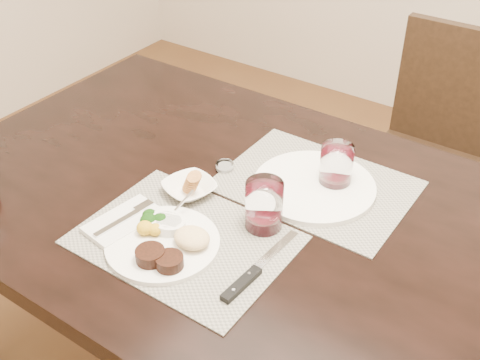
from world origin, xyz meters
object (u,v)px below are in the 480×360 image
Objects in this scene: cracker_bowl at (190,188)px; wine_glass_near at (264,207)px; steak_knife at (250,276)px; chair_far at (437,144)px; far_plate at (314,186)px; dinner_plate at (166,243)px.

cracker_bowl is 1.30× the size of wine_glass_near.
chair_far is at bearing 91.68° from steak_knife.
wine_glass_near is at bearing -96.17° from chair_far.
chair_far is 2.97× the size of far_plate.
cracker_bowl reaches higher than steak_knife.
wine_glass_near reaches higher than far_plate.
chair_far is at bearing 83.85° from dinner_plate.
dinner_plate is 2.14× the size of wine_glass_near.
wine_glass_near reaches higher than steak_knife.
steak_knife is 0.87× the size of far_plate.
steak_knife is at bearing -66.68° from wine_glass_near.
chair_far is 3.43× the size of steak_knife.
chair_far reaches higher than cracker_bowl.
dinner_plate is at bearing -168.16° from steak_knife.
steak_knife is (0.20, 0.03, -0.01)m from dinner_plate.
far_plate is (-0.08, -0.79, 0.26)m from chair_far.
steak_knife is 0.32m from cracker_bowl.
chair_far is at bearing 71.89° from cracker_bowl.
wine_glass_near is (-0.07, 0.16, 0.05)m from steak_knife.
dinner_plate is at bearing -66.28° from cracker_bowl.
dinner_plate is 0.23m from wine_glass_near.
chair_far is 7.66× the size of wine_glass_near.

